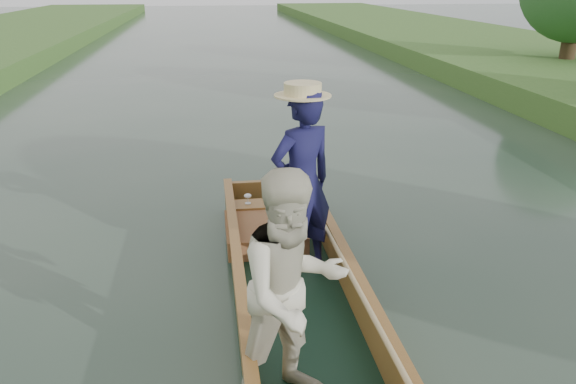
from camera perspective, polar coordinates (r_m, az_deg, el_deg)
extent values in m
plane|color=#283D30|center=(5.17, 0.96, -12.27)|extent=(120.00, 120.00, 0.00)
cylinder|color=#47331E|center=(18.79, 26.70, 13.60)|extent=(0.44, 0.44, 2.25)
cube|color=black|center=(5.15, 0.96, -11.90)|extent=(1.10, 5.00, 0.08)
cube|color=olive|center=(5.00, -4.90, -10.38)|extent=(0.08, 5.00, 0.32)
cube|color=olive|center=(5.14, 6.67, -9.51)|extent=(0.08, 5.00, 0.32)
cube|color=olive|center=(7.25, -2.07, -0.03)|extent=(1.10, 0.08, 0.32)
cube|color=olive|center=(4.91, -4.97, -8.58)|extent=(0.10, 5.00, 0.04)
cube|color=olive|center=(5.05, 6.76, -7.75)|extent=(0.10, 5.00, 0.04)
cube|color=olive|center=(6.71, -1.56, -1.25)|extent=(0.94, 0.30, 0.05)
imported|color=#15133E|center=(5.35, 1.41, 0.87)|extent=(0.79, 0.68, 1.84)
cylinder|color=beige|center=(5.11, 1.50, 10.16)|extent=(0.52, 0.52, 0.12)
imported|color=beige|center=(3.71, 0.47, -10.12)|extent=(0.99, 0.89, 1.68)
cube|color=#993E31|center=(6.24, -2.38, -4.14)|extent=(0.85, 0.90, 0.22)
sphere|color=tan|center=(6.09, -0.06, -2.67)|extent=(0.17, 0.17, 0.17)
sphere|color=tan|center=(6.03, -0.05, -1.58)|extent=(0.13, 0.13, 0.13)
sphere|color=tan|center=(6.01, -0.49, -1.11)|extent=(0.05, 0.05, 0.05)
sphere|color=tan|center=(6.02, 0.40, -1.06)|extent=(0.05, 0.05, 0.05)
sphere|color=tan|center=(5.99, 0.02, -1.88)|extent=(0.05, 0.05, 0.05)
sphere|color=tan|center=(6.06, -0.76, -2.55)|extent=(0.06, 0.06, 0.06)
sphere|color=tan|center=(6.08, 0.69, -2.47)|extent=(0.06, 0.06, 0.06)
sphere|color=tan|center=(6.09, -0.42, -3.41)|extent=(0.07, 0.07, 0.07)
sphere|color=tan|center=(6.10, 0.38, -3.37)|extent=(0.07, 0.07, 0.07)
cylinder|color=silver|center=(6.67, -4.09, -1.15)|extent=(0.07, 0.07, 0.01)
cylinder|color=silver|center=(6.66, -4.10, -0.83)|extent=(0.01, 0.01, 0.08)
ellipsoid|color=silver|center=(6.64, -4.11, -0.39)|extent=(0.09, 0.09, 0.05)
cylinder|color=tan|center=(4.99, 5.99, -7.62)|extent=(0.04, 4.35, 0.20)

